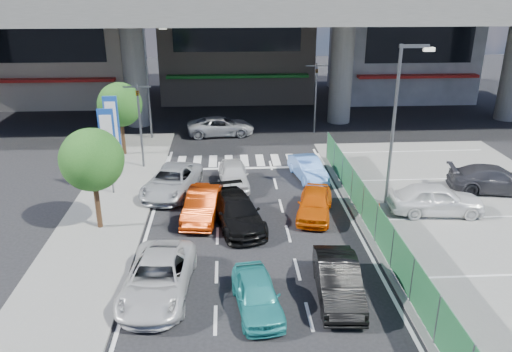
{
  "coord_description": "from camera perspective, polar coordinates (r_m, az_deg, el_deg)",
  "views": [
    {
      "loc": [
        -1.07,
        -16.95,
        10.68
      ],
      "look_at": [
        0.24,
        4.73,
        2.17
      ],
      "focal_mm": 35.0,
      "sensor_mm": 36.0,
      "label": 1
    }
  ],
  "objects": [
    {
      "name": "ground",
      "position": [
        20.07,
        0.13,
        -10.77
      ],
      "size": [
        120.0,
        120.0,
        0.0
      ],
      "primitive_type": "plane",
      "color": "black",
      "rests_on": "ground"
    },
    {
      "name": "parking_lot",
      "position": [
        24.87,
        26.18,
        -6.36
      ],
      "size": [
        12.0,
        28.0,
        0.06
      ],
      "primitive_type": "cube",
      "color": "slate",
      "rests_on": "ground"
    },
    {
      "name": "sidewalk_left",
      "position": [
        24.23,
        -17.34,
        -5.67
      ],
      "size": [
        4.0,
        30.0,
        0.12
      ],
      "primitive_type": "cube",
      "color": "slate",
      "rests_on": "ground"
    },
    {
      "name": "fence_run",
      "position": [
        21.42,
        14.35,
        -6.52
      ],
      "size": [
        0.16,
        22.0,
        1.8
      ],
      "primitive_type": null,
      "color": "#1D552F",
      "rests_on": "ground"
    },
    {
      "name": "expressway",
      "position": [
        39.02,
        -1.99,
        18.56
      ],
      "size": [
        64.0,
        14.0,
        10.75
      ],
      "color": "#61615C",
      "rests_on": "ground"
    },
    {
      "name": "building_west",
      "position": [
        51.32,
        -21.15,
        15.34
      ],
      "size": [
        12.0,
        10.9,
        13.0
      ],
      "color": "#A49784",
      "rests_on": "ground"
    },
    {
      "name": "building_center",
      "position": [
        50.04,
        -2.34,
        17.72
      ],
      "size": [
        14.0,
        10.9,
        15.0
      ],
      "color": "gray",
      "rests_on": "ground"
    },
    {
      "name": "building_east",
      "position": [
        52.03,
        16.31,
        15.4
      ],
      "size": [
        12.0,
        10.9,
        12.0
      ],
      "color": "gray",
      "rests_on": "ground"
    },
    {
      "name": "traffic_light_left",
      "position": [
        30.17,
        -13.29,
        7.9
      ],
      "size": [
        1.6,
        1.24,
        5.2
      ],
      "color": "#595B60",
      "rests_on": "ground"
    },
    {
      "name": "traffic_light_right",
      "position": [
        37.17,
        6.9,
        10.78
      ],
      "size": [
        1.6,
        1.24,
        5.2
      ],
      "color": "#595B60",
      "rests_on": "ground"
    },
    {
      "name": "street_lamp_right",
      "position": [
        25.1,
        15.94,
        6.94
      ],
      "size": [
        1.65,
        0.22,
        8.0
      ],
      "color": "#595B60",
      "rests_on": "ground"
    },
    {
      "name": "street_lamp_left",
      "position": [
        35.84,
        -12.09,
        11.43
      ],
      "size": [
        1.65,
        0.22,
        8.0
      ],
      "color": "#595B60",
      "rests_on": "ground"
    },
    {
      "name": "signboard_near",
      "position": [
        26.8,
        -16.57,
        3.97
      ],
      "size": [
        0.8,
        0.14,
        4.7
      ],
      "color": "#595B60",
      "rests_on": "ground"
    },
    {
      "name": "signboard_far",
      "position": [
        29.7,
        -16.12,
        5.68
      ],
      "size": [
        0.8,
        0.14,
        4.7
      ],
      "color": "#595B60",
      "rests_on": "ground"
    },
    {
      "name": "tree_near",
      "position": [
        22.97,
        -18.24,
        1.76
      ],
      "size": [
        2.8,
        2.8,
        4.8
      ],
      "color": "#382314",
      "rests_on": "ground"
    },
    {
      "name": "tree_far",
      "position": [
        32.98,
        -15.29,
        7.86
      ],
      "size": [
        2.8,
        2.8,
        4.8
      ],
      "color": "#382314",
      "rests_on": "ground"
    },
    {
      "name": "sedan_white_mid_left",
      "position": [
        18.71,
        -11.16,
        -11.36
      ],
      "size": [
        2.64,
        5.12,
        1.38
      ],
      "primitive_type": "imported",
      "rotation": [
        0.0,
        0.0,
        -0.07
      ],
      "color": "silver",
      "rests_on": "ground"
    },
    {
      "name": "taxi_teal_mid",
      "position": [
        17.66,
        0.12,
        -13.36
      ],
      "size": [
        1.91,
        3.77,
        1.23
      ],
      "primitive_type": "imported",
      "rotation": [
        0.0,
        0.0,
        0.13
      ],
      "color": "teal",
      "rests_on": "ground"
    },
    {
      "name": "hatch_black_mid_right",
      "position": [
        18.46,
        9.37,
        -11.7
      ],
      "size": [
        1.75,
        4.28,
        1.38
      ],
      "primitive_type": "imported",
      "rotation": [
        0.0,
        0.0,
        -0.07
      ],
      "color": "black",
      "rests_on": "ground"
    },
    {
      "name": "taxi_orange_left",
      "position": [
        24.07,
        -6.11,
        -3.27
      ],
      "size": [
        2.0,
        4.35,
        1.38
      ],
      "primitive_type": "imported",
      "rotation": [
        0.0,
        0.0,
        -0.13
      ],
      "color": "#B93107",
      "rests_on": "ground"
    },
    {
      "name": "sedan_black_mid",
      "position": [
        23.23,
        -2.18,
        -4.11
      ],
      "size": [
        2.94,
        5.06,
        1.38
      ],
      "primitive_type": "imported",
      "rotation": [
        0.0,
        0.0,
        0.22
      ],
      "color": "black",
      "rests_on": "ground"
    },
    {
      "name": "taxi_orange_right",
      "position": [
        24.3,
        6.73,
        -3.12
      ],
      "size": [
        2.46,
        4.16,
        1.33
      ],
      "primitive_type": "imported",
      "rotation": [
        0.0,
        0.0,
        -0.24
      ],
      "color": "#D65206",
      "rests_on": "ground"
    },
    {
      "name": "wagon_silver_front_left",
      "position": [
        27.07,
        -9.6,
        -0.58
      ],
      "size": [
        3.39,
        5.36,
        1.38
      ],
      "primitive_type": "imported",
      "rotation": [
        0.0,
        0.0,
        -0.24
      ],
      "color": "#A1A4A9",
      "rests_on": "ground"
    },
    {
      "name": "sedan_white_front_mid",
      "position": [
        27.65,
        -2.58,
        0.13
      ],
      "size": [
        1.78,
        3.99,
        1.33
      ],
      "primitive_type": "imported",
      "rotation": [
        0.0,
        0.0,
        0.05
      ],
      "color": "silver",
      "rests_on": "ground"
    },
    {
      "name": "kei_truck_front_right",
      "position": [
        28.88,
        5.93,
        0.88
      ],
      "size": [
        1.98,
        3.95,
        1.24
      ],
      "primitive_type": "imported",
      "rotation": [
        0.0,
        0.0,
        0.18
      ],
      "color": "#588EE8",
      "rests_on": "ground"
    },
    {
      "name": "crossing_wagon_silver",
      "position": [
        37.09,
        -4.04,
        5.69
      ],
      "size": [
        5.06,
        2.64,
        1.36
      ],
      "primitive_type": "imported",
      "rotation": [
        0.0,
        0.0,
        1.65
      ],
      "color": "#A1A2A8",
      "rests_on": "ground"
    },
    {
      "name": "parked_sedan_white",
      "position": [
        25.75,
        19.88,
        -2.47
      ],
      "size": [
        4.63,
        2.17,
        1.53
      ],
      "primitive_type": "imported",
      "rotation": [
        0.0,
        0.0,
        1.49
      ],
      "color": "silver",
      "rests_on": "parking_lot"
    },
    {
      "name": "parked_sedan_dgrey",
      "position": [
        29.66,
        25.63,
        -0.35
      ],
      "size": [
        5.13,
        2.88,
        1.41
      ],
      "primitive_type": "imported",
      "rotation": [
        0.0,
        0.0,
        1.37
      ],
      "color": "#2F2F34",
      "rests_on": "parking_lot"
    },
    {
      "name": "traffic_cone",
      "position": [
        24.82,
        13.84,
        -3.71
      ],
      "size": [
        0.43,
        0.43,
        0.71
      ],
      "primitive_type": "cone",
      "rotation": [
        0.0,
        0.0,
        -0.2
      ],
      "color": "#DC430C",
      "rests_on": "parking_lot"
    }
  ]
}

